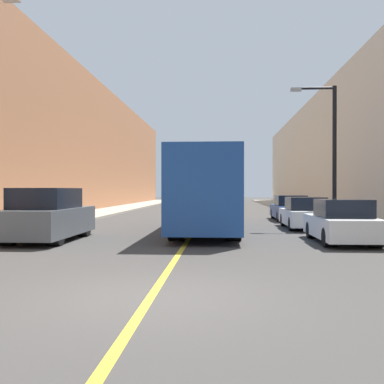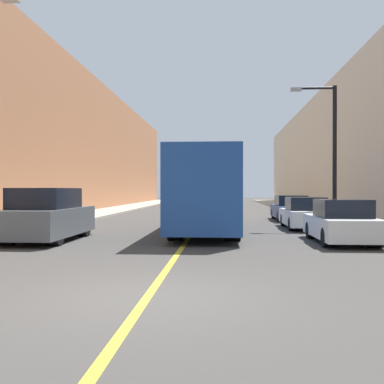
{
  "view_description": "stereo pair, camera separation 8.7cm",
  "coord_description": "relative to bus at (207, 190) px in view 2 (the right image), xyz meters",
  "views": [
    {
      "loc": [
        1.18,
        -7.51,
        1.82
      ],
      "look_at": [
        -0.21,
        14.14,
        1.7
      ],
      "focal_mm": 42.0,
      "sensor_mm": 36.0,
      "label": 1
    },
    {
      "loc": [
        1.27,
        -7.51,
        1.82
      ],
      "look_at": [
        -0.21,
        14.14,
        1.7
      ],
      "focal_mm": 42.0,
      "sensor_mm": 36.0,
      "label": 2
    }
  ],
  "objects": [
    {
      "name": "ground_plane",
      "position": [
        -0.61,
        -11.68,
        -1.78
      ],
      "size": [
        200.0,
        200.0,
        0.0
      ],
      "primitive_type": "plane",
      "color": "#3F3D3A"
    },
    {
      "name": "sidewalk_left",
      "position": [
        -8.54,
        18.32,
        -1.71
      ],
      "size": [
        3.24,
        72.0,
        0.14
      ],
      "primitive_type": "cube",
      "color": "#A89E8C",
      "rests_on": "ground"
    },
    {
      "name": "sidewalk_right",
      "position": [
        7.33,
        18.32,
        -1.71
      ],
      "size": [
        3.24,
        72.0,
        0.14
      ],
      "primitive_type": "cube",
      "color": "#A89E8C",
      "rests_on": "ground"
    },
    {
      "name": "building_row_left",
      "position": [
        -12.16,
        18.32,
        3.94
      ],
      "size": [
        4.0,
        72.0,
        11.45
      ],
      "primitive_type": "cube",
      "color": "#B2724C",
      "rests_on": "ground"
    },
    {
      "name": "building_row_right",
      "position": [
        10.95,
        18.32,
        3.39
      ],
      "size": [
        4.0,
        72.0,
        10.33
      ],
      "primitive_type": "cube",
      "color": "beige",
      "rests_on": "ground"
    },
    {
      "name": "road_center_line",
      "position": [
        -0.61,
        18.32,
        -1.78
      ],
      "size": [
        0.16,
        72.0,
        0.01
      ],
      "primitive_type": "cube",
      "color": "gold",
      "rests_on": "ground"
    },
    {
      "name": "bus",
      "position": [
        0.0,
        0.0,
        0.0
      ],
      "size": [
        2.59,
        10.37,
        3.32
      ],
      "color": "#1E4793",
      "rests_on": "ground"
    },
    {
      "name": "parked_suv_left",
      "position": [
        -5.56,
        -3.64,
        -0.91
      ],
      "size": [
        2.02,
        4.76,
        1.87
      ],
      "color": "#51565B",
      "rests_on": "ground"
    },
    {
      "name": "car_right_near",
      "position": [
        4.7,
        -3.58,
        -1.11
      ],
      "size": [
        1.8,
        4.25,
        1.49
      ],
      "color": "silver",
      "rests_on": "ground"
    },
    {
      "name": "car_right_mid",
      "position": [
        4.49,
        2.01,
        -1.12
      ],
      "size": [
        1.84,
        4.28,
        1.47
      ],
      "color": "silver",
      "rests_on": "ground"
    },
    {
      "name": "car_right_far",
      "position": [
        4.65,
        7.61,
        -1.11
      ],
      "size": [
        1.86,
        4.57,
        1.48
      ],
      "color": "navy",
      "rests_on": "ground"
    },
    {
      "name": "street_lamp_right",
      "position": [
        5.81,
        2.66,
        2.15
      ],
      "size": [
        2.18,
        0.24,
        6.64
      ],
      "color": "black",
      "rests_on": "sidewalk_right"
    }
  ]
}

